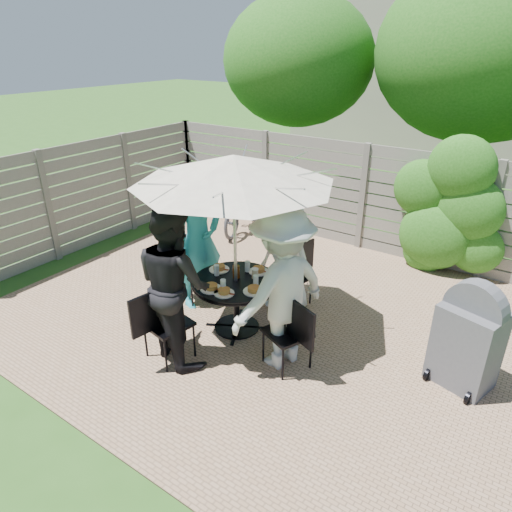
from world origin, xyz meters
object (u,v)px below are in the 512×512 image
Objects in this scene: chair_back at (293,287)px; coffee_cup at (255,274)px; glass_front at (223,285)px; chair_front at (168,338)px; plate_right at (254,290)px; plate_extra at (224,292)px; syrup_jug at (236,272)px; plate_back at (259,270)px; plate_left at (219,268)px; glass_right at (256,281)px; person_back at (287,255)px; glass_back at (247,266)px; bbq_grill at (468,339)px; person_front at (175,284)px; umbrella at (233,170)px; bicycle at (244,205)px; glass_left at (217,270)px; person_right at (281,289)px; chair_right at (288,346)px; chair_left at (196,281)px; person_left at (199,239)px; patio_table at (236,295)px.

coffee_cup is at bearing 2.02° from chair_back.
coffee_cup is at bearing 73.69° from glass_front.
chair_front reaches higher than plate_right.
coffee_cup is (-0.18, 0.29, 0.04)m from plate_right.
syrup_jug reaches higher than plate_extra.
plate_back is 0.51m from plate_right.
coffee_cup is at bearing 122.87° from plate_right.
glass_right is (0.62, -0.08, 0.05)m from plate_left.
glass_back is (-0.27, -0.52, -0.03)m from person_back.
chair_front is 3.23m from bbq_grill.
glass_right is (0.17, -0.32, 0.05)m from plate_back.
person_back is 13.41× the size of coffee_cup.
person_front reaches higher than plate_extra.
umbrella reaches higher than plate_left.
plate_right is at bearing -16.89° from plate_left.
umbrella is 1.57× the size of bicycle.
plate_left is at bearing -113.45° from person_back.
glass_back reaches higher than coffee_cup.
glass_right is at bearing -151.22° from bbq_grill.
person_back is 0.97m from glass_left.
person_right is at bearing -47.22° from chair_front.
chair_right is 7.63× the size of coffee_cup.
chair_left is at bearing 167.99° from glass_right.
person_left is at bearing 152.69° from glass_left.
glass_left is at bearing -159.08° from syrup_jug.
plate_extra is 2.00× the size of coffee_cup.
chair_back is 1.33m from glass_front.
bbq_grill is (2.63, 0.48, -0.22)m from syrup_jug.
glass_left is (0.64, -0.31, 0.49)m from chair_left.
chair_right is (1.72, -0.52, -0.69)m from person_left.
chair_right is 1.03m from glass_front.
plate_back is 3.28m from bicycle.
person_right is at bearing -16.89° from patio_table.
patio_table is 5.13× the size of plate_right.
patio_table is 0.99m from chair_left.
syrup_jug is (-0.02, -0.21, 0.01)m from glass_back.
bicycle reaches higher than chair_right.
coffee_cup is (0.13, 0.46, -0.01)m from glass_front.
syrup_jug is 3.42m from bicycle.
glass_right is (1.07, -0.22, -0.20)m from person_left.
chair_left is 1.04m from syrup_jug.
glass_back and glass_left have the same top height.
person_left is (-0.79, 0.24, -1.11)m from umbrella.
person_right reaches higher than glass_back.
bbq_grill reaches higher than chair_right.
umbrella is at bearing -174.89° from glass_right.
chair_front is 6.78× the size of glass_front.
umbrella is 1.40m from plate_back.
person_left is at bearing 168.61° from glass_right.
bicycle reaches higher than chair_front.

